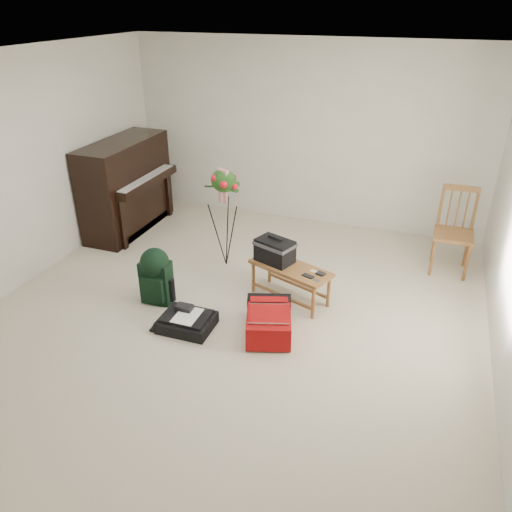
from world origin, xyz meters
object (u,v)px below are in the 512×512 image
at_px(dining_chair, 454,232).
at_px(green_backpack, 155,273).
at_px(red_suitcase, 270,319).
at_px(bench, 278,258).
at_px(piano, 127,188).
at_px(flower_stand, 225,219).
at_px(black_duffel, 187,321).

relative_size(dining_chair, green_backpack, 1.61).
bearing_deg(red_suitcase, bench, 83.82).
distance_m(piano, dining_chair, 4.27).
xyz_separation_m(piano, bench, (2.51, -1.04, -0.12)).
bearing_deg(flower_stand, dining_chair, 38.80).
height_order(bench, red_suitcase, bench).
height_order(red_suitcase, green_backpack, green_backpack).
height_order(bench, green_backpack, bench).
relative_size(dining_chair, red_suitcase, 1.37).
bearing_deg(flower_stand, piano, -176.54).
distance_m(bench, black_duffel, 1.16).
bearing_deg(black_duffel, red_suitcase, 15.76).
height_order(piano, bench, piano).
xyz_separation_m(bench, flower_stand, (-0.82, 0.50, 0.13)).
xyz_separation_m(dining_chair, flower_stand, (-2.56, -0.81, 0.12)).
relative_size(bench, dining_chair, 0.94).
distance_m(black_duffel, flower_stand, 1.47).
bearing_deg(black_duffel, flower_stand, 95.78).
xyz_separation_m(piano, red_suitcase, (2.65, -1.67, -0.46)).
relative_size(red_suitcase, green_backpack, 1.17).
distance_m(red_suitcase, green_backpack, 1.33).
relative_size(piano, green_backpack, 2.38).
xyz_separation_m(piano, flower_stand, (1.70, -0.54, 0.01)).
height_order(dining_chair, red_suitcase, dining_chair).
distance_m(bench, flower_stand, 0.97).
distance_m(dining_chair, green_backpack, 3.46).
distance_m(piano, green_backpack, 2.08).
bearing_deg(bench, green_backpack, -135.56).
relative_size(piano, red_suitcase, 2.03).
height_order(dining_chair, black_duffel, dining_chair).
xyz_separation_m(black_duffel, green_backpack, (-0.52, 0.33, 0.27)).
xyz_separation_m(red_suitcase, black_duffel, (-0.80, -0.24, -0.06)).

